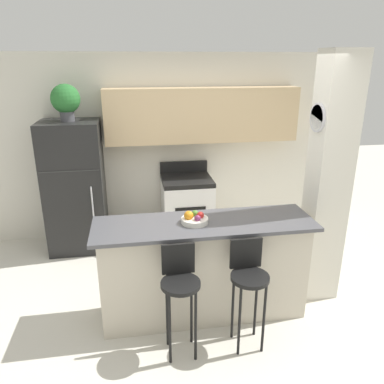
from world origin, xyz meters
name	(u,v)px	position (x,y,z in m)	size (l,w,h in m)	color
ground_plane	(203,312)	(0.00, 0.00, 0.00)	(14.00, 14.00, 0.00)	beige
wall_back	(187,134)	(0.14, 2.00, 1.47)	(5.60, 0.38, 2.55)	silver
pillar_right	(328,183)	(1.30, 0.16, 1.28)	(0.38, 0.32, 2.55)	silver
counter_bar	(204,269)	(0.00, 0.00, 0.51)	(2.09, 0.62, 1.01)	beige
refrigerator	(75,187)	(-1.40, 1.70, 0.86)	(0.75, 0.67, 1.73)	black
stove_range	(187,208)	(0.09, 1.72, 0.46)	(0.69, 0.64, 1.07)	white
bar_stool_left	(180,285)	(-0.30, -0.47, 0.66)	(0.33, 0.33, 0.99)	black
bar_stool_right	(248,279)	(0.30, -0.47, 0.66)	(0.33, 0.33, 0.99)	black
potted_plant_on_fridge	(66,100)	(-1.40, 1.70, 1.98)	(0.35, 0.35, 0.45)	#4C4C51
fruit_bowl	(194,219)	(-0.10, 0.00, 1.05)	(0.25, 0.25, 0.12)	silver
trash_bin	(124,237)	(-0.81, 1.48, 0.19)	(0.28, 0.28, 0.38)	black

